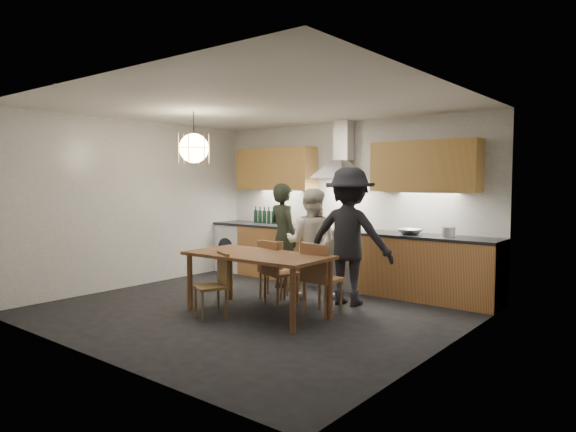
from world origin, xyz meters
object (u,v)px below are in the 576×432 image
Objects in this scene: chair_back_left at (272,265)px; person_left at (284,237)px; stock_pot at (448,232)px; person_right at (349,236)px; dining_table at (258,261)px; person_mid at (311,243)px; wine_bottles at (271,215)px; mixing_bowl at (410,232)px; chair_front at (216,281)px.

person_left reaches higher than chair_back_left.
stock_pot is (2.01, 1.32, 0.49)m from chair_back_left.
person_right is (1.02, 0.39, 0.45)m from chair_back_left.
person_left reaches higher than dining_table.
stock_pot is (1.64, 0.91, 0.19)m from person_mid.
stock_pot is at bearing 51.44° from dining_table.
dining_table is 0.99× the size of person_right.
person_left is 0.66m from person_mid.
person_right is at bearing 61.37° from dining_table.
person_right is (0.60, 1.17, 0.24)m from dining_table.
person_left reaches higher than stock_pot.
wine_bottles is (-1.22, 1.40, 0.57)m from chair_back_left.
mixing_bowl is 0.53m from stock_pot.
dining_table is 0.56m from chair_front.
wine_bottles is at bearing 178.65° from stock_pot.
person_mid is at bearing 106.46° from chair_front.
mixing_bowl is at bearing -140.24° from person_left.
wine_bottles is (-2.71, 0.16, 0.11)m from mixing_bowl.
person_left is at bearing -159.01° from mixing_bowl.
person_mid is at bearing -143.14° from mixing_bowl.
person_mid is 1.40m from mixing_bowl.
wine_bottles reaches higher than dining_table.
chair_back_left is at bearing 8.34° from person_right.
chair_back_left is at bearing 26.61° from person_mid.
person_mid is 4.66× the size of mixing_bowl.
person_right reaches higher than mixing_bowl.
chair_front is (-0.29, -0.42, -0.22)m from dining_table.
chair_front is 0.49× the size of person_left.
person_mid reaches higher than wine_bottles.
chair_back_left is 4.60× the size of stock_pot.
dining_table is at bearing -53.00° from wine_bottles.
person_right is at bearing -24.33° from wine_bottles.
person_left is 1.30m from person_right.
wine_bottles is at bearing 176.71° from mixing_bowl.
person_mid is (-0.05, 1.19, 0.10)m from dining_table.
dining_table is 1.18× the size of person_mid.
wine_bottles reaches higher than chair_front.
mixing_bowl reaches higher than chair_back_left.
person_mid is at bearing -14.34° from person_right.
person_mid is 1.88m from stock_pot.
chair_back_left is at bearing 133.19° from person_left.
mixing_bowl is at bearing -130.89° from person_right.
chair_front reaches higher than dining_table.
stock_pot is 3.23m from wine_bottles.
chair_back_left is 0.53× the size of person_mid.
wine_bottles is (-1.35, 2.60, 0.59)m from chair_front.
mixing_bowl is 0.42× the size of wine_bottles.
person_right reaches higher than person_left.
chair_front is 3.19m from stock_pot.
person_left is (-0.26, 0.57, 0.34)m from chair_back_left.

